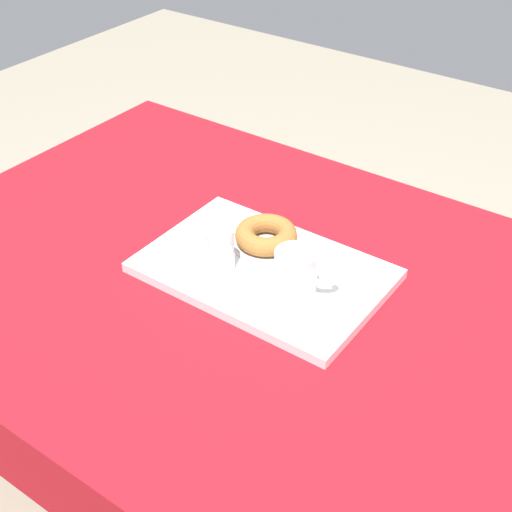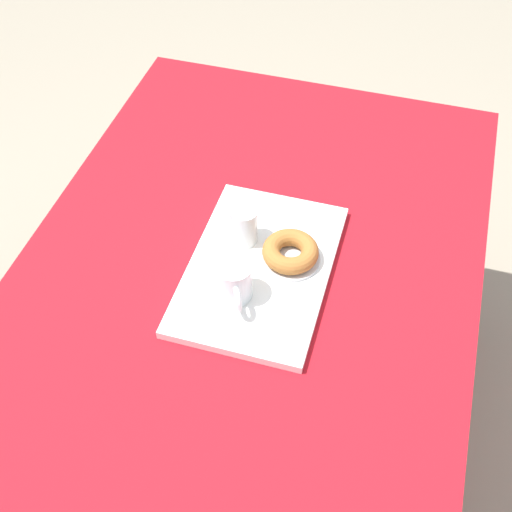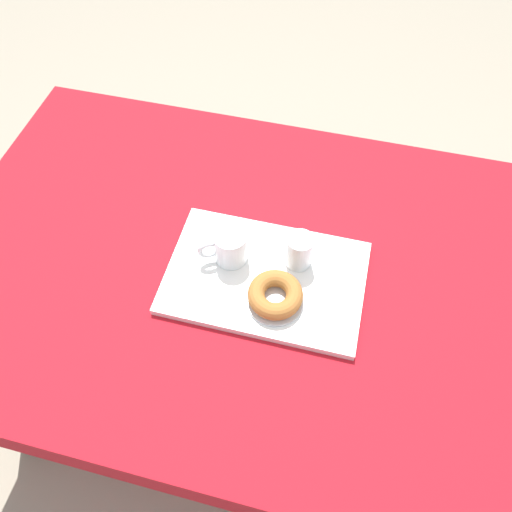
{
  "view_description": "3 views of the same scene",
  "coord_description": "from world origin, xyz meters",
  "px_view_note": "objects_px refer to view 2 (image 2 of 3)",
  "views": [
    {
      "loc": [
        -0.59,
        0.87,
        1.61
      ],
      "look_at": [
        0.05,
        -0.03,
        0.8
      ],
      "focal_mm": 50.1,
      "sensor_mm": 36.0,
      "label": 1
    },
    {
      "loc": [
        -0.91,
        -0.3,
        1.91
      ],
      "look_at": [
        0.05,
        -0.02,
        0.79
      ],
      "focal_mm": 48.14,
      "sensor_mm": 36.0,
      "label": 2
    },
    {
      "loc": [
        0.16,
        -0.62,
        1.76
      ],
      "look_at": [
        0.01,
        0.0,
        0.8
      ],
      "focal_mm": 34.5,
      "sensor_mm": 36.0,
      "label": 3
    }
  ],
  "objects_px": {
    "water_glass_near": "(244,227)",
    "sugar_donut_left": "(290,252)",
    "dining_table": "(242,307)",
    "serving_tray": "(260,269)",
    "tea_mug_left": "(233,282)",
    "donut_plate_left": "(290,258)"
  },
  "relations": [
    {
      "from": "water_glass_near",
      "to": "sugar_donut_left",
      "type": "bearing_deg",
      "value": -104.58
    },
    {
      "from": "dining_table",
      "to": "tea_mug_left",
      "type": "distance_m",
      "value": 0.16
    },
    {
      "from": "dining_table",
      "to": "serving_tray",
      "type": "xyz_separation_m",
      "value": [
        0.04,
        -0.03,
        0.1
      ]
    },
    {
      "from": "serving_tray",
      "to": "sugar_donut_left",
      "type": "height_order",
      "value": "sugar_donut_left"
    },
    {
      "from": "serving_tray",
      "to": "sugar_donut_left",
      "type": "bearing_deg",
      "value": -58.68
    },
    {
      "from": "serving_tray",
      "to": "tea_mug_left",
      "type": "bearing_deg",
      "value": 161.18
    },
    {
      "from": "serving_tray",
      "to": "tea_mug_left",
      "type": "xyz_separation_m",
      "value": [
        -0.09,
        0.03,
        0.05
      ]
    },
    {
      "from": "tea_mug_left",
      "to": "dining_table",
      "type": "bearing_deg",
      "value": -1.41
    },
    {
      "from": "dining_table",
      "to": "tea_mug_left",
      "type": "bearing_deg",
      "value": 178.59
    },
    {
      "from": "sugar_donut_left",
      "to": "serving_tray",
      "type": "bearing_deg",
      "value": 121.32
    },
    {
      "from": "donut_plate_left",
      "to": "water_glass_near",
      "type": "bearing_deg",
      "value": 75.42
    },
    {
      "from": "tea_mug_left",
      "to": "water_glass_near",
      "type": "height_order",
      "value": "water_glass_near"
    },
    {
      "from": "tea_mug_left",
      "to": "water_glass_near",
      "type": "distance_m",
      "value": 0.16
    },
    {
      "from": "dining_table",
      "to": "sugar_donut_left",
      "type": "bearing_deg",
      "value": -50.62
    },
    {
      "from": "tea_mug_left",
      "to": "sugar_donut_left",
      "type": "xyz_separation_m",
      "value": [
        0.13,
        -0.09,
        -0.02
      ]
    },
    {
      "from": "donut_plate_left",
      "to": "serving_tray",
      "type": "bearing_deg",
      "value": 121.32
    },
    {
      "from": "water_glass_near",
      "to": "sugar_donut_left",
      "type": "xyz_separation_m",
      "value": [
        -0.03,
        -0.12,
        -0.01
      ]
    },
    {
      "from": "sugar_donut_left",
      "to": "dining_table",
      "type": "bearing_deg",
      "value": 129.38
    },
    {
      "from": "water_glass_near",
      "to": "dining_table",
      "type": "bearing_deg",
      "value": -165.91
    },
    {
      "from": "water_glass_near",
      "to": "donut_plate_left",
      "type": "bearing_deg",
      "value": -104.58
    },
    {
      "from": "dining_table",
      "to": "sugar_donut_left",
      "type": "distance_m",
      "value": 0.18
    },
    {
      "from": "donut_plate_left",
      "to": "sugar_donut_left",
      "type": "bearing_deg",
      "value": 0.0
    }
  ]
}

